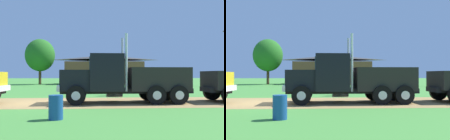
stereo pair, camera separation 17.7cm
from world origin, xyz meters
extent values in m
plane|color=#458B38|center=(0.00, 0.00, 0.00)|extent=(200.00, 200.00, 0.00)
cube|color=#9F7E4A|center=(0.00, 0.00, 0.00)|extent=(120.00, 5.91, 0.01)
cube|color=black|center=(5.12, -0.36, 0.71)|extent=(7.53, 1.71, 0.28)
cube|color=black|center=(2.20, -0.42, 1.31)|extent=(1.68, 2.09, 1.19)
cube|color=silver|center=(1.32, -0.43, 0.89)|extent=(0.20, 2.26, 0.32)
cube|color=black|center=(3.95, -0.39, 1.76)|extent=(1.91, 2.39, 2.09)
cube|color=#2D3D4C|center=(3.00, -0.40, 2.18)|extent=(0.07, 1.97, 0.92)
cylinder|color=silver|center=(5.03, -1.30, 2.32)|extent=(0.14, 0.14, 3.20)
cylinder|color=silver|center=(4.99, 0.57, 2.32)|extent=(0.14, 0.14, 3.20)
cylinder|color=silver|center=(4.50, 0.66, 0.50)|extent=(1.01, 0.54, 0.52)
cube|color=black|center=(6.98, -0.33, 1.38)|extent=(3.43, 2.42, 1.34)
cylinder|color=black|center=(2.30, -1.59, 0.52)|extent=(1.05, 0.32, 1.05)
cylinder|color=silver|center=(2.30, -1.75, 0.52)|extent=(0.47, 0.05, 0.47)
cylinder|color=black|center=(2.26, 0.76, 0.52)|extent=(1.05, 0.32, 1.05)
cylinder|color=silver|center=(2.25, 0.92, 0.52)|extent=(0.47, 0.05, 0.47)
cylinder|color=black|center=(7.90, -1.50, 0.52)|extent=(1.05, 0.32, 1.05)
cylinder|color=silver|center=(7.90, -1.66, 0.52)|extent=(0.47, 0.05, 0.47)
cylinder|color=black|center=(7.85, 0.86, 0.52)|extent=(1.05, 0.32, 1.05)
cylinder|color=silver|center=(7.85, 1.02, 0.52)|extent=(0.47, 0.05, 0.47)
cylinder|color=black|center=(6.65, -1.52, 0.52)|extent=(1.05, 0.32, 1.05)
cylinder|color=silver|center=(6.65, -1.68, 0.52)|extent=(0.47, 0.05, 0.47)
cylinder|color=black|center=(6.60, 0.84, 0.52)|extent=(1.05, 0.32, 1.05)
cylinder|color=silver|center=(6.60, 1.00, 0.52)|extent=(0.47, 0.05, 0.47)
cube|color=silver|center=(-1.85, -0.77, 0.88)|extent=(0.23, 2.26, 0.32)
cylinder|color=black|center=(10.85, 0.88, 0.56)|extent=(1.12, 0.34, 1.11)
cylinder|color=silver|center=(10.84, 1.04, 0.56)|extent=(0.50, 0.06, 0.50)
cube|color=#B22D33|center=(4.80, 4.70, 1.15)|extent=(0.35, 0.50, 0.60)
sphere|color=#906955|center=(4.80, 4.70, 1.60)|extent=(0.23, 0.23, 0.23)
cylinder|color=black|center=(4.80, 4.70, 1.71)|extent=(0.24, 0.24, 0.06)
cube|color=brown|center=(4.78, 4.61, 0.42)|extent=(0.21, 0.19, 0.85)
cube|color=brown|center=(4.82, 4.80, 0.42)|extent=(0.21, 0.19, 0.85)
cylinder|color=#B22D33|center=(4.74, 4.43, 1.12)|extent=(0.10, 0.10, 0.57)
cylinder|color=#B22D33|center=(4.86, 4.98, 1.12)|extent=(0.10, 0.10, 0.57)
cylinder|color=#19478C|center=(1.90, -5.87, 0.45)|extent=(0.53, 0.53, 0.90)
cube|color=brown|center=(4.89, 29.79, 1.88)|extent=(13.18, 8.01, 3.77)
pyramid|color=#363636|center=(4.89, 29.79, 4.58)|extent=(13.84, 8.41, 0.81)
cube|color=black|center=(2.79, 26.14, 1.10)|extent=(1.80, 0.14, 2.20)
cylinder|color=#513823|center=(-5.89, 28.04, 1.45)|extent=(0.44, 0.44, 2.90)
ellipsoid|color=#276A1F|center=(-5.89, 28.04, 4.84)|extent=(4.86, 4.86, 5.34)
camera|label=1|loc=(3.37, -15.50, 1.65)|focal=41.69mm
camera|label=2|loc=(3.54, -15.51, 1.65)|focal=41.69mm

